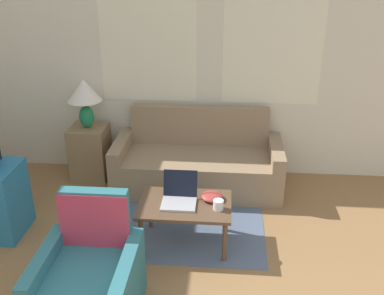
# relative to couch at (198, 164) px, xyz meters

# --- Properties ---
(wall_back) EXTENTS (6.59, 0.06, 2.60)m
(wall_back) POSITION_rel_couch_xyz_m (0.18, 0.42, 1.04)
(wall_back) COLOR silver
(wall_back) RESTS_ON ground_plane
(rug) EXTENTS (1.51, 1.77, 0.01)m
(rug) POSITION_rel_couch_xyz_m (-0.04, -0.61, -0.26)
(rug) COLOR slate
(rug) RESTS_ON ground_plane
(couch) EXTENTS (1.89, 0.80, 0.88)m
(couch) POSITION_rel_couch_xyz_m (0.00, 0.00, 0.00)
(couch) COLOR #937A5B
(couch) RESTS_ON ground_plane
(armchair) EXTENTS (0.71, 0.75, 0.92)m
(armchair) POSITION_rel_couch_xyz_m (-0.66, -2.09, 0.02)
(armchair) COLOR #2D6B75
(armchair) RESTS_ON ground_plane
(side_table) EXTENTS (0.42, 0.42, 0.64)m
(side_table) POSITION_rel_couch_xyz_m (-1.30, 0.10, 0.06)
(side_table) COLOR #937551
(side_table) RESTS_ON ground_plane
(table_lamp) EXTENTS (0.39, 0.39, 0.57)m
(table_lamp) POSITION_rel_couch_xyz_m (-1.30, 0.10, 0.77)
(table_lamp) COLOR #1E8451
(table_lamp) RESTS_ON side_table
(coffee_table) EXTENTS (0.84, 0.57, 0.43)m
(coffee_table) POSITION_rel_couch_xyz_m (-0.04, -1.15, 0.12)
(coffee_table) COLOR brown
(coffee_table) RESTS_ON ground_plane
(laptop) EXTENTS (0.31, 0.32, 0.26)m
(laptop) POSITION_rel_couch_xyz_m (-0.09, -1.12, 0.23)
(laptop) COLOR #B7B7BC
(laptop) RESTS_ON coffee_table
(cup_navy) EXTENTS (0.08, 0.08, 0.09)m
(cup_navy) POSITION_rel_couch_xyz_m (-0.15, -0.95, 0.22)
(cup_navy) COLOR teal
(cup_navy) RESTS_ON coffee_table
(cup_yellow) EXTENTS (0.09, 0.09, 0.09)m
(cup_yellow) POSITION_rel_couch_xyz_m (0.27, -1.22, 0.21)
(cup_yellow) COLOR white
(cup_yellow) RESTS_ON coffee_table
(snack_bowl) EXTENTS (0.20, 0.20, 0.06)m
(snack_bowl) POSITION_rel_couch_xyz_m (0.20, -1.06, 0.20)
(snack_bowl) COLOR #B23D38
(snack_bowl) RESTS_ON coffee_table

